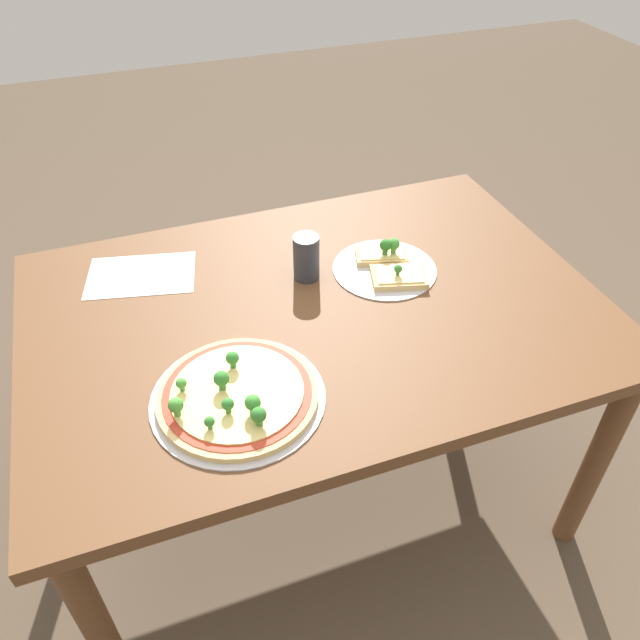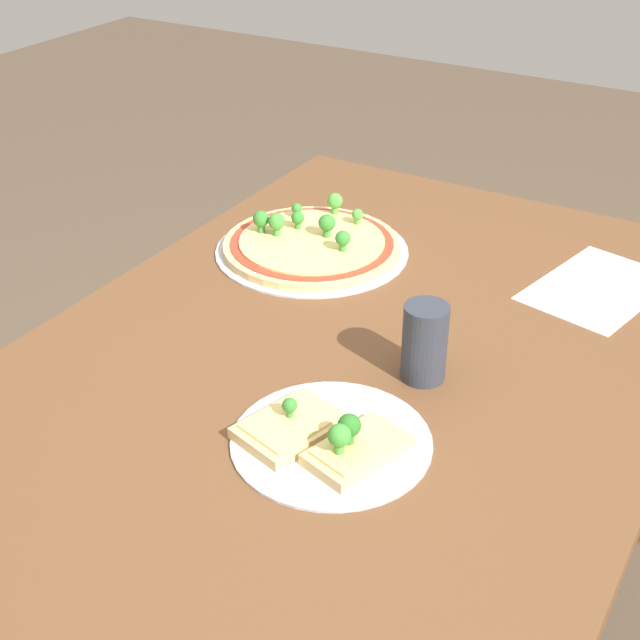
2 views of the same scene
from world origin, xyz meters
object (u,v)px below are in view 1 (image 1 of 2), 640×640
pizza_tray_whole (237,395)px  pizza_tray_slice (389,266)px  drinking_cup (306,257)px  dining_table (316,332)px

pizza_tray_whole → pizza_tray_slice: pizza_tray_whole is taller
pizza_tray_whole → drinking_cup: 0.44m
pizza_tray_whole → pizza_tray_slice: size_ratio=1.34×
pizza_tray_whole → drinking_cup: bearing=-127.6°
dining_table → pizza_tray_whole: bearing=42.4°
dining_table → pizza_tray_slice: 0.25m
dining_table → pizza_tray_slice: pizza_tray_slice is taller
pizza_tray_slice → dining_table: bearing=18.7°
dining_table → drinking_cup: bearing=-98.6°
pizza_tray_whole → drinking_cup: size_ratio=3.01×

